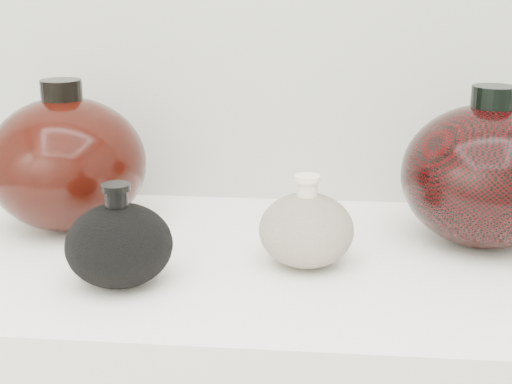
# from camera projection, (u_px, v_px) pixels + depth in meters

# --- Properties ---
(black_gourd_vase) EXTENTS (0.15, 0.15, 0.13)m
(black_gourd_vase) POSITION_uv_depth(u_px,v_px,m) (119.00, 244.00, 0.86)
(black_gourd_vase) COLOR black
(black_gourd_vase) RESTS_ON display_counter
(cream_gourd_vase) EXTENTS (0.13, 0.13, 0.12)m
(cream_gourd_vase) POSITION_uv_depth(u_px,v_px,m) (306.00, 229.00, 0.92)
(cream_gourd_vase) COLOR beige
(cream_gourd_vase) RESTS_ON display_counter
(left_round_pot) EXTENTS (0.25, 0.25, 0.22)m
(left_round_pot) POSITION_uv_depth(u_px,v_px,m) (67.00, 163.00, 1.04)
(left_round_pot) COLOR black
(left_round_pot) RESTS_ON display_counter
(right_round_pot) EXTENTS (0.28, 0.28, 0.22)m
(right_round_pot) POSITION_uv_depth(u_px,v_px,m) (486.00, 175.00, 0.98)
(right_round_pot) COLOR black
(right_round_pot) RESTS_ON display_counter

